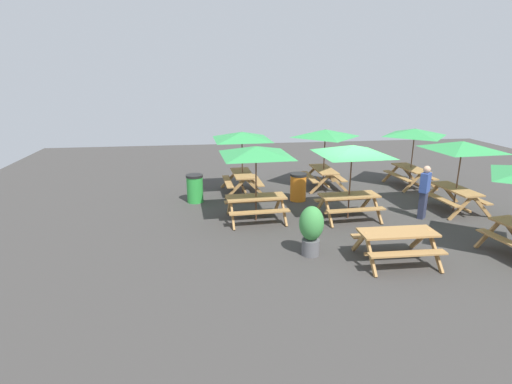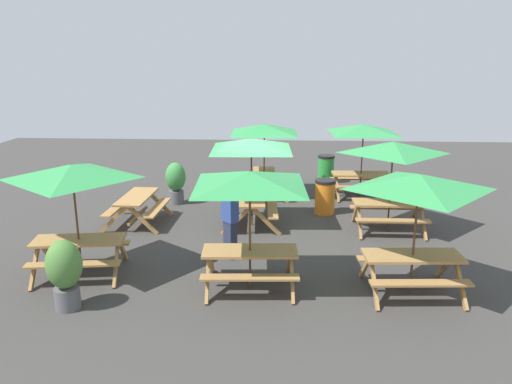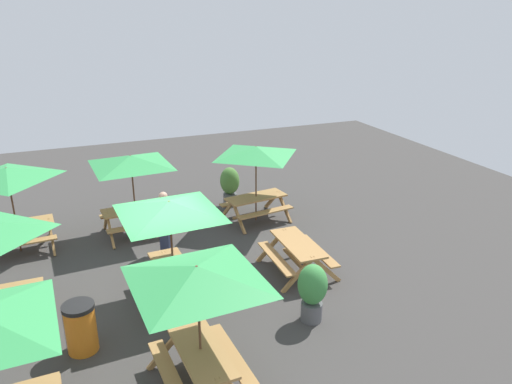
{
  "view_description": "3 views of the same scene",
  "coord_description": "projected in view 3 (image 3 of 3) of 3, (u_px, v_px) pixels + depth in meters",
  "views": [
    {
      "loc": [
        -4.58,
        -11.48,
        4.31
      ],
      "look_at": [
        -3.0,
        -0.04,
        0.9
      ],
      "focal_mm": 28.0,
      "sensor_mm": 36.0,
      "label": 1
    },
    {
      "loc": [
        12.38,
        0.56,
        4.3
      ],
      "look_at": [
        -0.14,
        -0.14,
        0.9
      ],
      "focal_mm": 35.0,
      "sensor_mm": 36.0,
      "label": 2
    },
    {
      "loc": [
        -9.64,
        1.66,
        6.04
      ],
      "look_at": [
        3.17,
        -3.53,
        0.9
      ],
      "focal_mm": 35.0,
      "sensor_mm": 36.0,
      "label": 3
    }
  ],
  "objects": [
    {
      "name": "ground_plane",
      "position": [
        162.0,
        297.0,
        11.06
      ],
      "size": [
        28.13,
        28.13,
        0.0
      ],
      "primitive_type": "plane",
      "color": "#3D3A38",
      "rests_on": "ground"
    },
    {
      "name": "picnic_table_0",
      "position": [
        256.0,
        157.0,
        14.36
      ],
      "size": [
        2.26,
        2.26,
        2.34
      ],
      "rotation": [
        0.0,
        0.0,
        1.71
      ],
      "color": "#A87A44",
      "rests_on": "ground"
    },
    {
      "name": "picnic_table_1",
      "position": [
        197.0,
        284.0,
        7.78
      ],
      "size": [
        2.82,
        2.82,
        2.34
      ],
      "rotation": [
        0.0,
        0.0,
        0.05
      ],
      "color": "#A87A44",
      "rests_on": "ground"
    },
    {
      "name": "picnic_table_3",
      "position": [
        297.0,
        250.0,
        11.96
      ],
      "size": [
        1.83,
        1.57,
        0.81
      ],
      "rotation": [
        0.0,
        0.0,
        -0.02
      ],
      "color": "#A87A44",
      "rests_on": "ground"
    },
    {
      "name": "picnic_table_4",
      "position": [
        8.0,
        179.0,
        12.47
      ],
      "size": [
        2.12,
        2.12,
        2.34
      ],
      "rotation": [
        0.0,
        0.0,
        1.63
      ],
      "color": "#A87A44",
      "rests_on": "ground"
    },
    {
      "name": "picnic_table_5",
      "position": [
        170.0,
        215.0,
        10.34
      ],
      "size": [
        2.83,
        2.83,
        2.34
      ],
      "rotation": [
        0.0,
        0.0,
        0.05
      ],
      "color": "#A87A44",
      "rests_on": "ground"
    },
    {
      "name": "picnic_table_7",
      "position": [
        131.0,
        166.0,
        13.48
      ],
      "size": [
        2.82,
        2.82,
        2.34
      ],
      "rotation": [
        0.0,
        0.0,
        1.63
      ],
      "color": "#A87A44",
      "rests_on": "ground"
    },
    {
      "name": "trash_bin_orange",
      "position": [
        81.0,
        327.0,
        9.19
      ],
      "size": [
        0.59,
        0.59,
        0.98
      ],
      "color": "orange",
      "rests_on": "ground"
    },
    {
      "name": "potted_plant_0",
      "position": [
        230.0,
        184.0,
        15.93
      ],
      "size": [
        0.62,
        0.62,
        1.28
      ],
      "color": "#59595B",
      "rests_on": "ground"
    },
    {
      "name": "potted_plant_1",
      "position": [
        312.0,
        290.0,
        10.02
      ],
      "size": [
        0.6,
        0.6,
        1.26
      ],
      "color": "#59595B",
      "rests_on": "ground"
    },
    {
      "name": "person_standing",
      "position": [
        165.0,
        221.0,
        12.81
      ],
      "size": [
        0.41,
        0.4,
        1.67
      ],
      "rotation": [
        0.0,
        0.0,
        3.87
      ],
      "color": "#2D334C",
      "rests_on": "ground"
    }
  ]
}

